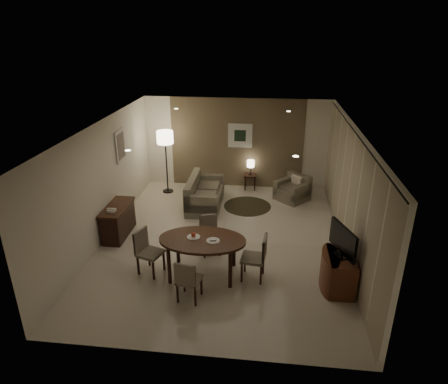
# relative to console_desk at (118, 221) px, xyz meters

# --- Properties ---
(room_shell) EXTENTS (5.50, 7.00, 2.70)m
(room_shell) POSITION_rel_console_desk_xyz_m (2.49, 0.40, 0.98)
(room_shell) COLOR beige
(room_shell) RESTS_ON ground
(taupe_accent) EXTENTS (3.96, 0.03, 2.70)m
(taupe_accent) POSITION_rel_console_desk_xyz_m (2.49, 3.48, 0.98)
(taupe_accent) COLOR brown
(taupe_accent) RESTS_ON wall_back
(curtain_wall) EXTENTS (0.08, 6.70, 2.58)m
(curtain_wall) POSITION_rel_console_desk_xyz_m (5.17, 0.00, 0.95)
(curtain_wall) COLOR #BCAF93
(curtain_wall) RESTS_ON wall_right
(curtain_rod) EXTENTS (0.03, 6.80, 0.03)m
(curtain_rod) POSITION_rel_console_desk_xyz_m (5.17, 0.00, 2.27)
(curtain_rod) COLOR black
(curtain_rod) RESTS_ON wall_right
(art_back_frame) EXTENTS (0.72, 0.03, 0.72)m
(art_back_frame) POSITION_rel_console_desk_xyz_m (2.59, 3.46, 1.23)
(art_back_frame) COLOR silver
(art_back_frame) RESTS_ON wall_back
(art_back_canvas) EXTENTS (0.34, 0.01, 0.34)m
(art_back_canvas) POSITION_rel_console_desk_xyz_m (2.59, 3.44, 1.23)
(art_back_canvas) COLOR black
(art_back_canvas) RESTS_ON wall_back
(art_left_frame) EXTENTS (0.03, 0.60, 0.80)m
(art_left_frame) POSITION_rel_console_desk_xyz_m (-0.23, 1.20, 1.48)
(art_left_frame) COLOR silver
(art_left_frame) RESTS_ON wall_left
(art_left_canvas) EXTENTS (0.01, 0.46, 0.64)m
(art_left_canvas) POSITION_rel_console_desk_xyz_m (-0.21, 1.20, 1.48)
(art_left_canvas) COLOR gray
(art_left_canvas) RESTS_ON wall_left
(downlight_nl) EXTENTS (0.10, 0.10, 0.01)m
(downlight_nl) POSITION_rel_console_desk_xyz_m (1.09, -1.80, 2.31)
(downlight_nl) COLOR white
(downlight_nl) RESTS_ON ceiling
(downlight_nr) EXTENTS (0.10, 0.10, 0.01)m
(downlight_nr) POSITION_rel_console_desk_xyz_m (3.89, -1.80, 2.31)
(downlight_nr) COLOR white
(downlight_nr) RESTS_ON ceiling
(downlight_fl) EXTENTS (0.10, 0.10, 0.01)m
(downlight_fl) POSITION_rel_console_desk_xyz_m (1.09, 1.80, 2.31)
(downlight_fl) COLOR white
(downlight_fl) RESTS_ON ceiling
(downlight_fr) EXTENTS (0.10, 0.10, 0.01)m
(downlight_fr) POSITION_rel_console_desk_xyz_m (3.89, 1.80, 2.31)
(downlight_fr) COLOR white
(downlight_fr) RESTS_ON ceiling
(console_desk) EXTENTS (0.48, 1.20, 0.75)m
(console_desk) POSITION_rel_console_desk_xyz_m (0.00, 0.00, 0.00)
(console_desk) COLOR #4C2C18
(console_desk) RESTS_ON floor
(telephone) EXTENTS (0.20, 0.14, 0.09)m
(telephone) POSITION_rel_console_desk_xyz_m (0.00, -0.30, 0.43)
(telephone) COLOR white
(telephone) RESTS_ON console_desk
(tv_cabinet) EXTENTS (0.48, 0.90, 0.70)m
(tv_cabinet) POSITION_rel_console_desk_xyz_m (4.89, -1.50, -0.03)
(tv_cabinet) COLOR brown
(tv_cabinet) RESTS_ON floor
(flat_tv) EXTENTS (0.36, 0.85, 0.60)m
(flat_tv) POSITION_rel_console_desk_xyz_m (4.87, -1.50, 0.65)
(flat_tv) COLOR black
(flat_tv) RESTS_ON tv_cabinet
(dining_table) EXTENTS (1.71, 1.07, 0.80)m
(dining_table) POSITION_rel_console_desk_xyz_m (2.25, -1.37, 0.03)
(dining_table) COLOR #4C2C18
(dining_table) RESTS_ON floor
(chair_near) EXTENTS (0.47, 0.47, 0.84)m
(chair_near) POSITION_rel_console_desk_xyz_m (2.14, -2.16, 0.05)
(chair_near) COLOR gray
(chair_near) RESTS_ON floor
(chair_far) EXTENTS (0.53, 0.53, 0.84)m
(chair_far) POSITION_rel_console_desk_xyz_m (2.28, -0.55, 0.05)
(chair_far) COLOR gray
(chair_far) RESTS_ON floor
(chair_left) EXTENTS (0.57, 0.57, 0.92)m
(chair_left) POSITION_rel_console_desk_xyz_m (1.20, -1.42, 0.08)
(chair_left) COLOR gray
(chair_left) RESTS_ON floor
(chair_right) EXTENTS (0.49, 0.49, 0.93)m
(chair_right) POSITION_rel_console_desk_xyz_m (3.24, -1.38, 0.09)
(chair_right) COLOR gray
(chair_right) RESTS_ON floor
(plate_a) EXTENTS (0.26, 0.26, 0.02)m
(plate_a) POSITION_rel_console_desk_xyz_m (2.07, -1.32, 0.43)
(plate_a) COLOR white
(plate_a) RESTS_ON dining_table
(plate_b) EXTENTS (0.26, 0.26, 0.02)m
(plate_b) POSITION_rel_console_desk_xyz_m (2.47, -1.42, 0.43)
(plate_b) COLOR white
(plate_b) RESTS_ON dining_table
(fruit_apple) EXTENTS (0.09, 0.09, 0.09)m
(fruit_apple) POSITION_rel_console_desk_xyz_m (2.07, -1.32, 0.49)
(fruit_apple) COLOR #B83115
(fruit_apple) RESTS_ON plate_a
(napkin) EXTENTS (0.12, 0.08, 0.03)m
(napkin) POSITION_rel_console_desk_xyz_m (2.47, -1.42, 0.46)
(napkin) COLOR white
(napkin) RESTS_ON plate_b
(round_rug) EXTENTS (1.30, 1.30, 0.01)m
(round_rug) POSITION_rel_console_desk_xyz_m (2.94, 1.97, -0.37)
(round_rug) COLOR #3A3520
(round_rug) RESTS_ON floor
(sofa) EXTENTS (1.73, 0.88, 0.81)m
(sofa) POSITION_rel_console_desk_xyz_m (1.77, 1.87, 0.03)
(sofa) COLOR gray
(sofa) RESTS_ON floor
(armchair) EXTENTS (1.10, 1.09, 0.71)m
(armchair) POSITION_rel_console_desk_xyz_m (4.16, 2.56, -0.02)
(armchair) COLOR gray
(armchair) RESTS_ON floor
(side_table) EXTENTS (0.36, 0.36, 0.46)m
(side_table) POSITION_rel_console_desk_xyz_m (2.94, 3.25, -0.15)
(side_table) COLOR black
(side_table) RESTS_ON floor
(table_lamp) EXTENTS (0.22, 0.22, 0.50)m
(table_lamp) POSITION_rel_console_desk_xyz_m (2.94, 3.25, 0.33)
(table_lamp) COLOR #FFEAC1
(table_lamp) RESTS_ON side_table
(floor_lamp) EXTENTS (0.47, 0.47, 1.86)m
(floor_lamp) POSITION_rel_console_desk_xyz_m (0.50, 2.74, 0.55)
(floor_lamp) COLOR #FFE5B7
(floor_lamp) RESTS_ON floor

